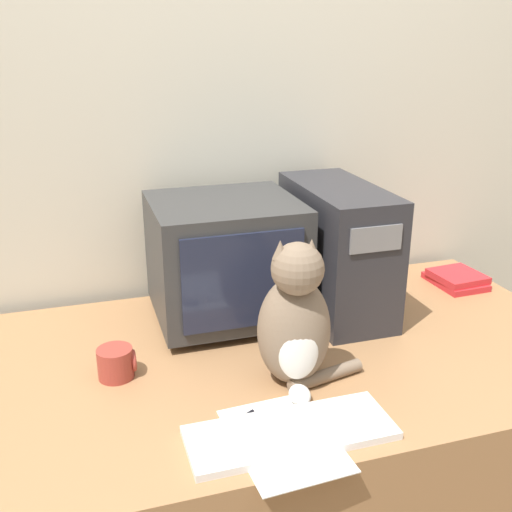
% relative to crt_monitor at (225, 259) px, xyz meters
% --- Properties ---
extents(wall_back, '(7.00, 0.05, 2.50)m').
position_rel_crt_monitor_xyz_m(wall_back, '(0.07, 0.29, 0.35)').
color(wall_back, beige).
rests_on(wall_back, ground_plane).
extents(desk, '(1.79, 0.96, 0.71)m').
position_rel_crt_monitor_xyz_m(desk, '(0.07, -0.25, -0.55)').
color(desk, '#9E7047').
rests_on(desk, ground_plane).
extents(crt_monitor, '(0.42, 0.40, 0.37)m').
position_rel_crt_monitor_xyz_m(crt_monitor, '(0.00, 0.00, 0.00)').
color(crt_monitor, '#333333').
rests_on(crt_monitor, desk).
extents(computer_tower, '(0.22, 0.48, 0.40)m').
position_rel_crt_monitor_xyz_m(computer_tower, '(0.35, -0.03, 0.01)').
color(computer_tower, '#28282D').
rests_on(computer_tower, desk).
extents(keyboard, '(0.45, 0.17, 0.02)m').
position_rel_crt_monitor_xyz_m(keyboard, '(-0.02, -0.61, -0.18)').
color(keyboard, silver).
rests_on(keyboard, desk).
extents(cat, '(0.28, 0.23, 0.38)m').
position_rel_crt_monitor_xyz_m(cat, '(0.07, -0.41, -0.03)').
color(cat, '#7A6651').
rests_on(cat, desk).
extents(book_stack, '(0.17, 0.20, 0.04)m').
position_rel_crt_monitor_xyz_m(book_stack, '(0.83, 0.01, -0.17)').
color(book_stack, red).
rests_on(book_stack, desk).
extents(pen, '(0.13, 0.07, 0.01)m').
position_rel_crt_monitor_xyz_m(pen, '(-0.13, -0.53, -0.19)').
color(pen, black).
rests_on(pen, desk).
extents(paper_sheet, '(0.23, 0.31, 0.00)m').
position_rel_crt_monitor_xyz_m(paper_sheet, '(-0.03, -0.61, -0.19)').
color(paper_sheet, white).
rests_on(paper_sheet, desk).
extents(mug, '(0.10, 0.09, 0.08)m').
position_rel_crt_monitor_xyz_m(mug, '(-0.35, -0.25, -0.15)').
color(mug, '#9E382D').
rests_on(mug, desk).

